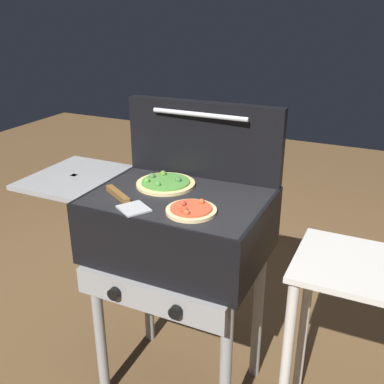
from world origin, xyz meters
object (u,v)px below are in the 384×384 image
(grill, at_px, (176,230))
(pizza_pepperoni, at_px, (191,210))
(prep_table, at_px, (356,323))
(spatula, at_px, (124,200))
(pizza_veggie, at_px, (165,183))

(grill, xyz_separation_m, pizza_pepperoni, (0.11, -0.11, 0.15))
(pizza_pepperoni, distance_m, prep_table, 0.67)
(pizza_pepperoni, relative_size, spatula, 0.68)
(pizza_pepperoni, bearing_deg, spatula, -174.91)
(pizza_pepperoni, distance_m, spatula, 0.25)
(grill, height_order, prep_table, grill)
(grill, distance_m, pizza_pepperoni, 0.22)
(pizza_veggie, relative_size, spatula, 0.90)
(grill, bearing_deg, pizza_veggie, 139.96)
(pizza_veggie, bearing_deg, prep_table, -4.60)
(pizza_pepperoni, relative_size, prep_table, 0.22)
(pizza_veggie, relative_size, prep_table, 0.29)
(pizza_veggie, height_order, prep_table, pizza_veggie)
(pizza_veggie, xyz_separation_m, spatula, (-0.06, -0.20, -0.00))
(grill, bearing_deg, pizza_pepperoni, -44.66)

